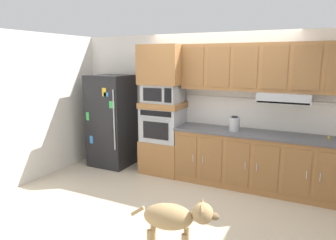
# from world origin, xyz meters

# --- Properties ---
(ground_plane) EXTENTS (9.60, 9.60, 0.00)m
(ground_plane) POSITION_xyz_m (0.00, 0.00, 0.00)
(ground_plane) COLOR beige
(back_kitchen_wall) EXTENTS (6.20, 0.12, 2.50)m
(back_kitchen_wall) POSITION_xyz_m (0.00, 1.11, 1.25)
(back_kitchen_wall) COLOR silver
(back_kitchen_wall) RESTS_ON ground
(side_panel_left) EXTENTS (0.12, 7.10, 2.50)m
(side_panel_left) POSITION_xyz_m (-2.80, 0.00, 1.25)
(side_panel_left) COLOR silver
(side_panel_left) RESTS_ON ground
(refrigerator) EXTENTS (0.76, 0.73, 1.76)m
(refrigerator) POSITION_xyz_m (-2.02, 0.68, 0.88)
(refrigerator) COLOR black
(refrigerator) RESTS_ON ground
(oven_base_cabinet) EXTENTS (0.74, 0.62, 0.60)m
(oven_base_cabinet) POSITION_xyz_m (-0.93, 0.75, 0.30)
(oven_base_cabinet) COLOR #996638
(oven_base_cabinet) RESTS_ON ground
(built_in_oven) EXTENTS (0.70, 0.62, 0.60)m
(built_in_oven) POSITION_xyz_m (-0.93, 0.75, 0.90)
(built_in_oven) COLOR #A8AAAF
(built_in_oven) RESTS_ON oven_base_cabinet
(appliance_mid_shelf) EXTENTS (0.74, 0.62, 0.10)m
(appliance_mid_shelf) POSITION_xyz_m (-0.93, 0.75, 1.25)
(appliance_mid_shelf) COLOR #996638
(appliance_mid_shelf) RESTS_ON built_in_oven
(microwave) EXTENTS (0.64, 0.54, 0.32)m
(microwave) POSITION_xyz_m (-0.93, 0.75, 1.46)
(microwave) COLOR #A8AAAF
(microwave) RESTS_ON appliance_mid_shelf
(appliance_upper_cabinet) EXTENTS (0.74, 0.62, 0.68)m
(appliance_upper_cabinet) POSITION_xyz_m (-0.93, 0.75, 1.96)
(appliance_upper_cabinet) COLOR #996638
(appliance_upper_cabinet) RESTS_ON microwave
(lower_cabinet_run) EXTENTS (3.00, 0.63, 0.88)m
(lower_cabinet_run) POSITION_xyz_m (0.94, 0.75, 0.44)
(lower_cabinet_run) COLOR #996638
(lower_cabinet_run) RESTS_ON ground
(countertop_slab) EXTENTS (3.04, 0.64, 0.04)m
(countertop_slab) POSITION_xyz_m (0.94, 0.75, 0.90)
(countertop_slab) COLOR #4C4C51
(countertop_slab) RESTS_ON lower_cabinet_run
(backsplash_panel) EXTENTS (3.04, 0.02, 0.50)m
(backsplash_panel) POSITION_xyz_m (0.94, 1.04, 1.17)
(backsplash_panel) COLOR white
(backsplash_panel) RESTS_ON countertop_slab
(upper_cabinet_with_hood) EXTENTS (3.00, 0.48, 0.88)m
(upper_cabinet_with_hood) POSITION_xyz_m (0.95, 0.87, 1.90)
(upper_cabinet_with_hood) COLOR #996638
(upper_cabinet_with_hood) RESTS_ON backsplash_panel
(screwdriver) EXTENTS (0.13, 0.12, 0.03)m
(screwdriver) POSITION_xyz_m (1.75, 0.83, 0.93)
(screwdriver) COLOR yellow
(screwdriver) RESTS_ON countertop_slab
(electric_kettle) EXTENTS (0.17, 0.17, 0.24)m
(electric_kettle) POSITION_xyz_m (0.38, 0.70, 1.03)
(electric_kettle) COLOR #A8AAAF
(electric_kettle) RESTS_ON countertop_slab
(dog) EXTENTS (0.92, 0.39, 0.65)m
(dog) POSITION_xyz_m (0.32, -1.43, 0.44)
(dog) COLOR tan
(dog) RESTS_ON ground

